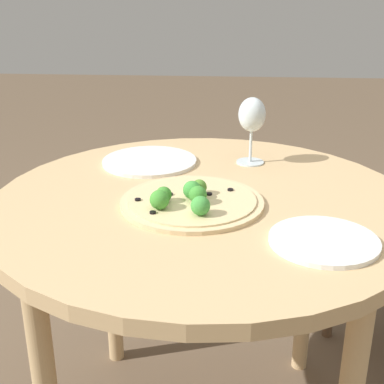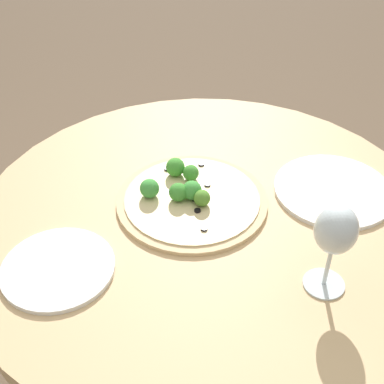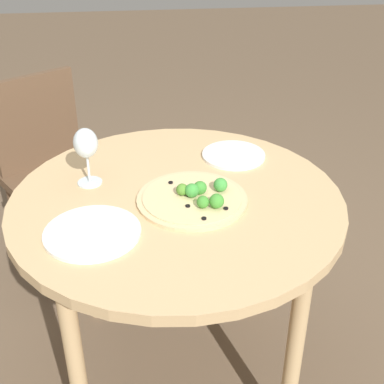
% 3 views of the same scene
% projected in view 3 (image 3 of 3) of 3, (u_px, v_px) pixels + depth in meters
% --- Properties ---
extents(ground_plane, '(12.00, 12.00, 0.00)m').
position_uv_depth(ground_plane, '(179.00, 366.00, 1.98)').
color(ground_plane, brown).
extents(dining_table, '(1.00, 1.00, 0.73)m').
position_uv_depth(dining_table, '(177.00, 219.00, 1.64)').
color(dining_table, tan).
rests_on(dining_table, ground_plane).
extents(chair, '(0.55, 0.55, 0.86)m').
position_uv_depth(chair, '(54.00, 169.00, 2.31)').
color(chair, brown).
rests_on(chair, ground_plane).
extents(pizza, '(0.33, 0.33, 0.06)m').
position_uv_depth(pizza, '(195.00, 197.00, 1.58)').
color(pizza, '#DBBC89').
rests_on(pizza, dining_table).
extents(wine_glass, '(0.08, 0.08, 0.18)m').
position_uv_depth(wine_glass, '(86.00, 145.00, 1.61)').
color(wine_glass, silver).
rests_on(wine_glass, dining_table).
extents(plate_near, '(0.22, 0.22, 0.01)m').
position_uv_depth(plate_near, '(234.00, 155.00, 1.83)').
color(plate_near, white).
rests_on(plate_near, dining_table).
extents(plate_far, '(0.26, 0.26, 0.01)m').
position_uv_depth(plate_far, '(92.00, 233.00, 1.43)').
color(plate_far, white).
rests_on(plate_far, dining_table).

